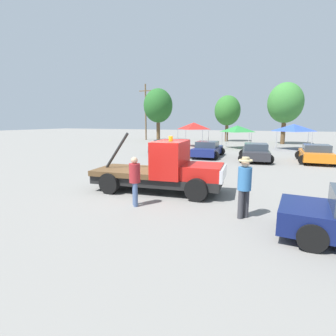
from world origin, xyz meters
The scene contains 16 objects.
ground_plane centered at (0.00, 0.00, 0.00)m, with size 160.00×160.00×0.00m, color gray.
tow_truck centered at (0.34, 0.03, 0.93)m, with size 5.74×2.57×2.51m.
person_near_truck centered at (3.82, -1.90, 1.13)m, with size 0.43×0.43×1.92m.
person_at_hood centered at (0.10, -2.12, 1.02)m, with size 0.39×0.39×1.76m.
parked_car_teal centered at (-4.73, 12.44, 0.65)m, with size 2.66×5.00×1.34m.
parked_car_navy centered at (-0.65, 11.70, 0.65)m, with size 2.59×4.60×1.34m.
parked_car_charcoal centered at (3.26, 11.01, 0.65)m, with size 2.78×4.65×1.34m.
parked_car_orange centered at (7.41, 11.66, 0.65)m, with size 2.54×4.26×1.34m.
canopy_tent_red centered at (-4.56, 20.55, 2.45)m, with size 3.06×3.06×2.86m.
canopy_tent_green centered at (0.62, 20.19, 2.18)m, with size 2.91×2.91×2.54m.
canopy_tent_blue centered at (6.35, 21.14, 2.32)m, with size 3.33×3.33×2.71m.
tree_left centered at (5.52, 28.15, 5.34)m, with size 4.46×4.46×7.96m.
tree_center centered at (-2.28, 30.28, 4.56)m, with size 3.81×3.81×6.80m.
tree_right centered at (-12.53, 27.85, 5.36)m, with size 4.47×4.47×7.99m.
traffic_cone centered at (-1.07, 3.06, 0.25)m, with size 0.40×0.40×0.55m.
utility_pole centered at (-15.07, 28.58, 4.68)m, with size 2.20×0.24×8.84m.
Camera 1 is at (4.60, -10.04, 2.98)m, focal length 28.00 mm.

